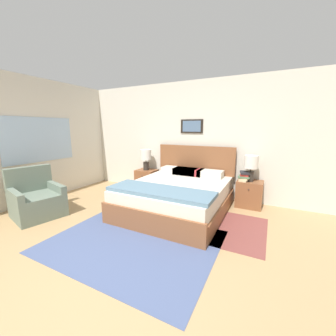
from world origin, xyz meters
name	(u,v)px	position (x,y,z in m)	size (l,w,h in m)	color
ground_plane	(91,269)	(0.00, 0.00, 0.00)	(16.00, 16.00, 0.00)	tan
wall_back	(190,139)	(0.00, 3.09, 1.30)	(7.88, 0.09, 2.60)	beige
wall_left	(50,140)	(-2.77, 1.52, 1.30)	(0.08, 5.46, 2.60)	beige
area_rug_main	(133,241)	(0.09, 0.68, 0.00)	(2.28, 1.77, 0.01)	#47567F
area_rug_bedside	(240,230)	(1.39, 1.69, 0.00)	(0.76, 1.27, 0.01)	brown
bed	(177,195)	(0.17, 2.00, 0.31)	(1.78, 2.08, 1.17)	brown
armchair	(37,200)	(-1.99, 0.62, 0.29)	(0.92, 0.90, 0.87)	slate
nightstand_near_window	(147,180)	(-1.05, 2.81, 0.27)	(0.49, 0.42, 0.53)	brown
nightstand_by_door	(249,194)	(1.39, 2.81, 0.27)	(0.49, 0.42, 0.53)	brown
table_lamp_near_window	(146,157)	(-1.05, 2.81, 0.87)	(0.26, 0.26, 0.51)	#2D2823
table_lamp_by_door	(251,165)	(1.38, 2.81, 0.87)	(0.26, 0.26, 0.51)	#2D2823
book_thick_bottom	(244,180)	(1.28, 2.77, 0.55)	(0.19, 0.27, 0.03)	beige
book_hardcover_middle	(244,178)	(1.28, 2.77, 0.58)	(0.20, 0.25, 0.04)	beige
book_novel_upper	(244,177)	(1.28, 2.77, 0.62)	(0.22, 0.24, 0.03)	#4C7551
book_slim_near_top	(245,175)	(1.28, 2.77, 0.66)	(0.17, 0.23, 0.04)	#B7332D
book_paperback_top	(245,173)	(1.28, 2.77, 0.70)	(0.21, 0.28, 0.04)	#232328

